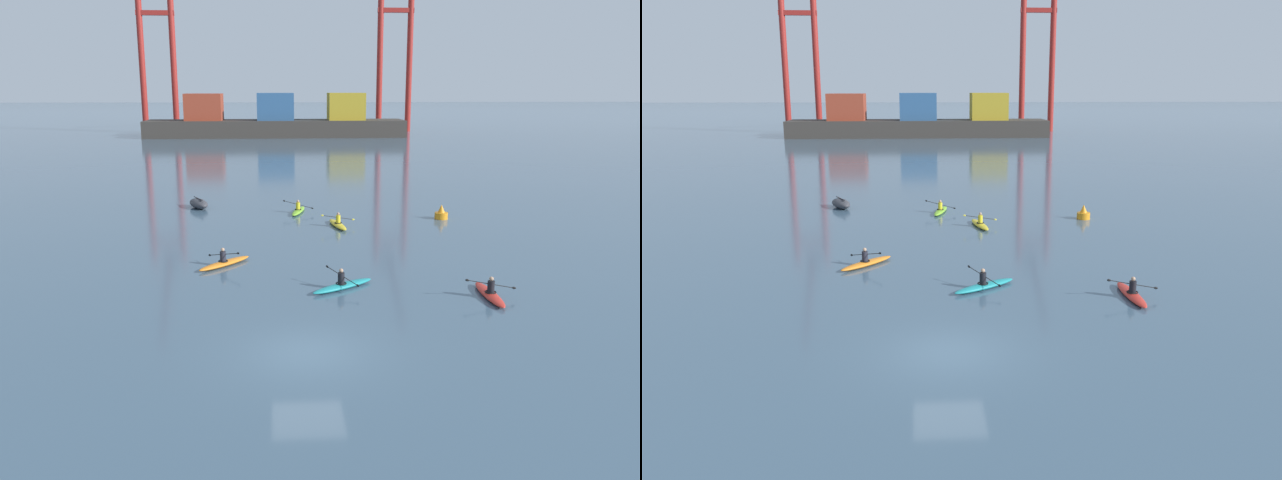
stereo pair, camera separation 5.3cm
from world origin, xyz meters
The scene contains 11 objects.
ground_plane centered at (0.00, 0.00, 0.00)m, with size 800.00×800.00×0.00m, color #425B70.
container_barge centered at (-1.11, 98.02, 2.78)m, with size 47.34×9.00×7.93m.
gantry_crane_west centered at (-24.13, 109.28, 18.71)m, with size 7.32×18.16×40.82m.
gantry_crane_west_mid centered at (23.20, 110.53, 19.02)m, with size 7.30×21.51×37.28m.
capsized_dinghy centered at (-6.85, 26.84, 0.35)m, with size 2.12×2.82×0.76m.
channel_buoy centered at (10.21, 21.73, 0.36)m, with size 0.90×0.90×1.00m.
kayak_yellow centered at (2.90, 19.75, 0.17)m, with size 2.23×3.45×0.95m.
kayak_teal centered at (1.89, 6.86, 0.17)m, with size 3.12×2.46×0.95m.
kayak_red centered at (8.05, 5.25, 0.17)m, with size 2.26×3.40×0.95m.
kayak_orange centered at (-3.67, 10.96, 0.17)m, with size 2.70×2.95×0.95m.
kayak_lime centered at (0.51, 24.56, 0.17)m, with size 2.19×3.45×0.95m.
Camera 2 is at (-0.87, -19.64, 8.70)m, focal length 35.14 mm.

